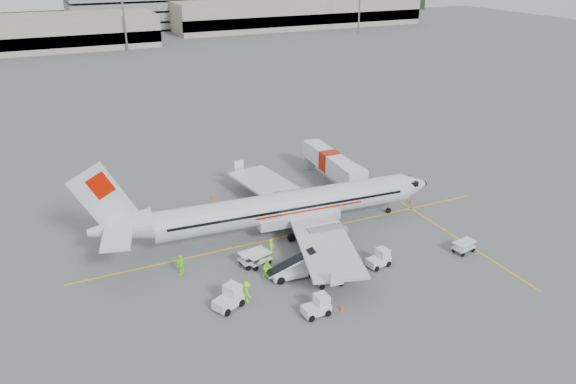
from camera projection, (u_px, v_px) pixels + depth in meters
name	position (u px, v px, depth m)	size (l,w,h in m)	color
ground	(296.00, 234.00, 56.23)	(360.00, 360.00, 0.00)	#56595B
stripe_lead	(296.00, 234.00, 56.23)	(44.00, 0.20, 0.01)	yellow
stripe_cross	(460.00, 240.00, 55.04)	(0.20, 20.00, 0.01)	yellow
terminal_east	(295.00, 12.00, 201.72)	(90.00, 26.00, 10.00)	gray
parking_garage	(161.00, 7.00, 195.86)	(62.00, 24.00, 14.00)	slate
treeline	(83.00, 18.00, 200.18)	(300.00, 3.00, 6.00)	black
mast_center	(123.00, 9.00, 151.64)	(3.20, 1.20, 22.00)	slate
aircraft	(287.00, 188.00, 54.82)	(34.81, 27.29, 9.60)	silver
jet_bridge	(330.00, 167.00, 67.88)	(2.74, 14.62, 3.84)	silver
belt_loader	(293.00, 262.00, 48.43)	(5.29, 1.98, 2.87)	silver
tug_fore	(378.00, 258.00, 50.24)	(2.09, 1.20, 1.62)	silver
tug_mid	(316.00, 306.00, 43.56)	(2.15, 1.23, 1.66)	silver
tug_aft	(228.00, 298.00, 44.36)	(2.40, 1.37, 1.85)	silver
cart_loaded_a	(259.00, 259.00, 50.50)	(2.24, 1.33, 1.17)	silver
cart_loaded_b	(253.00, 258.00, 50.57)	(2.50, 1.48, 1.31)	silver
cart_empty_a	(329.00, 277.00, 47.65)	(2.45, 1.45, 1.28)	silver
cart_empty_b	(464.00, 247.00, 52.68)	(2.13, 1.26, 1.11)	silver
cone_nose	(411.00, 200.00, 62.87)	(0.39, 0.39, 0.64)	#F64A0C
cone_port	(213.00, 197.00, 63.96)	(0.34, 0.34, 0.56)	#F64A0C
cone_stbd	(342.00, 307.00, 44.38)	(0.34, 0.34, 0.55)	#F64A0C
crew_a	(271.00, 248.00, 51.71)	(0.68, 0.44, 1.85)	#82E61A
crew_b	(267.00, 269.00, 48.40)	(0.88, 0.69, 1.81)	#82E61A
crew_c	(247.00, 292.00, 45.17)	(1.19, 0.68, 1.84)	#82E61A
crew_d	(181.00, 265.00, 48.98)	(1.11, 0.46, 1.90)	#82E61A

